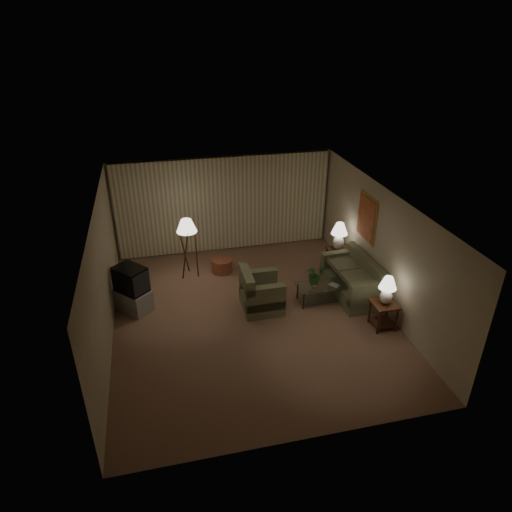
{
  "coord_description": "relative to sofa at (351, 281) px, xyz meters",
  "views": [
    {
      "loc": [
        -1.82,
        -8.23,
        5.96
      ],
      "look_at": [
        0.25,
        0.6,
        1.17
      ],
      "focal_mm": 32.0,
      "sensor_mm": 36.0,
      "label": 1
    }
  ],
  "objects": [
    {
      "name": "ground",
      "position": [
        -2.5,
        -0.3,
        -0.39
      ],
      "size": [
        7.0,
        7.0,
        0.0
      ],
      "primitive_type": "plane",
      "color": "#966B52",
      "rests_on": "ground"
    },
    {
      "name": "room_shell",
      "position": [
        -2.48,
        1.21,
        1.36
      ],
      "size": [
        6.04,
        7.02,
        2.72
      ],
      "color": "beige",
      "rests_on": "ground"
    },
    {
      "name": "sofa",
      "position": [
        0.0,
        0.0,
        0.0
      ],
      "size": [
        1.81,
        1.02,
        0.77
      ],
      "rotation": [
        0.0,
        0.0,
        -1.53
      ],
      "color": "#6F7351",
      "rests_on": "ground"
    },
    {
      "name": "armchair",
      "position": [
        -2.21,
        -0.06,
        0.0
      ],
      "size": [
        0.93,
        0.89,
        0.78
      ],
      "rotation": [
        0.0,
        0.0,
        1.57
      ],
      "color": "#6F7351",
      "rests_on": "ground"
    },
    {
      "name": "side_table_near",
      "position": [
        0.15,
        -1.35,
        0.02
      ],
      "size": [
        0.52,
        0.52,
        0.6
      ],
      "color": "#3A1D0F",
      "rests_on": "ground"
    },
    {
      "name": "side_table_far",
      "position": [
        0.15,
        1.25,
        0.02
      ],
      "size": [
        0.53,
        0.45,
        0.6
      ],
      "color": "#3A1D0F",
      "rests_on": "ground"
    },
    {
      "name": "table_lamp_near",
      "position": [
        0.15,
        -1.35,
        0.59
      ],
      "size": [
        0.37,
        0.37,
        0.64
      ],
      "color": "white",
      "rests_on": "side_table_near"
    },
    {
      "name": "table_lamp_far",
      "position": [
        0.15,
        1.25,
        0.64
      ],
      "size": [
        0.42,
        0.42,
        0.73
      ],
      "color": "white",
      "rests_on": "side_table_far"
    },
    {
      "name": "coffee_table",
      "position": [
        -0.82,
        -0.1,
        -0.11
      ],
      "size": [
        1.07,
        0.59,
        0.41
      ],
      "color": "silver",
      "rests_on": "ground"
    },
    {
      "name": "tv_cabinet",
      "position": [
        -5.05,
        0.55,
        -0.14
      ],
      "size": [
        1.27,
        1.27,
        0.5
      ],
      "primitive_type": "cube",
      "rotation": [
        0.0,
        0.0,
        -0.84
      ],
      "color": "#B0AFB2",
      "rests_on": "ground"
    },
    {
      "name": "crt_tv",
      "position": [
        -5.05,
        0.55,
        0.41
      ],
      "size": [
        1.17,
        1.17,
        0.59
      ],
      "primitive_type": "cube",
      "rotation": [
        0.0,
        0.0,
        -0.84
      ],
      "color": "black",
      "rests_on": "tv_cabinet"
    },
    {
      "name": "floor_lamp",
      "position": [
        -3.66,
        1.8,
        0.43
      ],
      "size": [
        0.51,
        0.51,
        1.56
      ],
      "color": "#3A1D0F",
      "rests_on": "ground"
    },
    {
      "name": "ottoman",
      "position": [
        -2.81,
        1.82,
        -0.21
      ],
      "size": [
        0.66,
        0.66,
        0.35
      ],
      "primitive_type": "cylinder",
      "rotation": [
        0.0,
        0.0,
        -0.28
      ],
      "color": "#A14A36",
      "rests_on": "ground"
    },
    {
      "name": "vase",
      "position": [
        -0.97,
        -0.1,
        0.11
      ],
      "size": [
        0.2,
        0.2,
        0.16
      ],
      "primitive_type": "imported",
      "rotation": [
        0.0,
        0.0,
        0.39
      ],
      "color": "silver",
      "rests_on": "coffee_table"
    },
    {
      "name": "flowers",
      "position": [
        -0.97,
        -0.1,
        0.42
      ],
      "size": [
        0.52,
        0.49,
        0.46
      ],
      "primitive_type": "imported",
      "rotation": [
        0.0,
        0.0,
        0.37
      ],
      "color": "#327032",
      "rests_on": "vase"
    },
    {
      "name": "book",
      "position": [
        -0.57,
        -0.2,
        0.04
      ],
      "size": [
        0.27,
        0.29,
        0.02
      ],
      "primitive_type": "imported",
      "rotation": [
        0.0,
        0.0,
        0.57
      ],
      "color": "olive",
      "rests_on": "coffee_table"
    }
  ]
}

